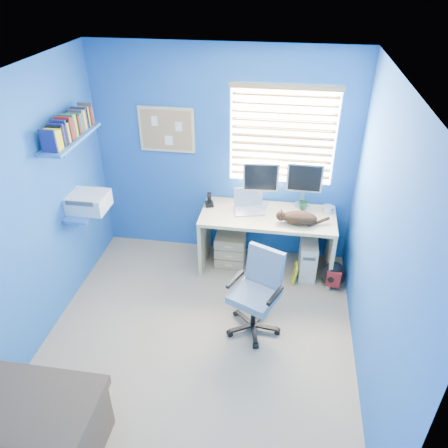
% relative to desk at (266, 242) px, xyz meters
% --- Properties ---
extents(floor, '(3.00, 3.20, 0.00)m').
position_rel_desk_xyz_m(floor, '(-0.56, -1.26, -0.37)').
color(floor, tan).
rests_on(floor, ground).
extents(ceiling, '(3.00, 3.20, 0.00)m').
position_rel_desk_xyz_m(ceiling, '(-0.56, -1.26, 2.13)').
color(ceiling, white).
rests_on(ceiling, wall_back).
extents(wall_back, '(3.00, 0.01, 2.50)m').
position_rel_desk_xyz_m(wall_back, '(-0.56, 0.34, 0.88)').
color(wall_back, '#1B54B3').
rests_on(wall_back, ground).
extents(wall_front, '(3.00, 0.01, 2.50)m').
position_rel_desk_xyz_m(wall_front, '(-0.56, -2.86, 0.88)').
color(wall_front, '#1B54B3').
rests_on(wall_front, ground).
extents(wall_left, '(0.01, 3.20, 2.50)m').
position_rel_desk_xyz_m(wall_left, '(-2.06, -1.26, 0.88)').
color(wall_left, '#1B54B3').
rests_on(wall_left, ground).
extents(wall_right, '(0.01, 3.20, 2.50)m').
position_rel_desk_xyz_m(wall_right, '(0.94, -1.26, 0.88)').
color(wall_right, '#1B54B3').
rests_on(wall_right, ground).
extents(desk, '(1.52, 0.65, 0.74)m').
position_rel_desk_xyz_m(desk, '(0.00, 0.00, 0.00)').
color(desk, beige).
rests_on(desk, floor).
extents(laptop, '(0.38, 0.33, 0.22)m').
position_rel_desk_xyz_m(laptop, '(-0.22, 0.04, 0.48)').
color(laptop, silver).
rests_on(laptop, desk).
extents(monitor_left, '(0.41, 0.15, 0.54)m').
position_rel_desk_xyz_m(monitor_left, '(-0.11, 0.20, 0.64)').
color(monitor_left, silver).
rests_on(monitor_left, desk).
extents(monitor_right, '(0.40, 0.13, 0.54)m').
position_rel_desk_xyz_m(monitor_right, '(0.37, 0.26, 0.64)').
color(monitor_right, silver).
rests_on(monitor_right, desk).
extents(phone, '(0.12, 0.13, 0.17)m').
position_rel_desk_xyz_m(phone, '(-0.69, 0.10, 0.45)').
color(phone, black).
rests_on(phone, desk).
extents(mug, '(0.10, 0.09, 0.10)m').
position_rel_desk_xyz_m(mug, '(0.38, 0.18, 0.42)').
color(mug, '#215937').
rests_on(mug, desk).
extents(cd_spindle, '(0.13, 0.13, 0.07)m').
position_rel_desk_xyz_m(cd_spindle, '(0.66, 0.17, 0.41)').
color(cd_spindle, silver).
rests_on(cd_spindle, desk).
extents(cat, '(0.39, 0.21, 0.14)m').
position_rel_desk_xyz_m(cat, '(0.35, -0.13, 0.44)').
color(cat, black).
rests_on(cat, desk).
extents(tower_pc, '(0.20, 0.44, 0.45)m').
position_rel_desk_xyz_m(tower_pc, '(0.50, -0.03, -0.14)').
color(tower_pc, beige).
rests_on(tower_pc, floor).
extents(drawer_boxes, '(0.35, 0.28, 0.41)m').
position_rel_desk_xyz_m(drawer_boxes, '(-0.43, 0.02, -0.17)').
color(drawer_boxes, tan).
rests_on(drawer_boxes, floor).
extents(yellow_book, '(0.03, 0.17, 0.24)m').
position_rel_desk_xyz_m(yellow_book, '(0.36, -0.23, -0.25)').
color(yellow_book, yellow).
rests_on(yellow_book, floor).
extents(backpack, '(0.32, 0.26, 0.33)m').
position_rel_desk_xyz_m(backpack, '(0.78, -0.24, -0.20)').
color(backpack, black).
rests_on(backpack, floor).
extents(bed_corner, '(1.14, 0.81, 0.55)m').
position_rel_desk_xyz_m(bed_corner, '(-1.62, -2.65, -0.10)').
color(bed_corner, brown).
rests_on(bed_corner, floor).
extents(office_chair, '(0.67, 0.67, 0.87)m').
position_rel_desk_xyz_m(office_chair, '(-0.03, -1.00, -0.04)').
color(office_chair, black).
rests_on(office_chair, floor).
extents(window_blinds, '(1.15, 0.05, 1.10)m').
position_rel_desk_xyz_m(window_blinds, '(0.09, 0.31, 1.18)').
color(window_blinds, white).
rests_on(window_blinds, ground).
extents(corkboard, '(0.64, 0.02, 0.52)m').
position_rel_desk_xyz_m(corkboard, '(-1.21, 0.33, 1.18)').
color(corkboard, beige).
rests_on(corkboard, ground).
extents(wall_shelves, '(0.42, 0.90, 1.05)m').
position_rel_desk_xyz_m(wall_shelves, '(-1.91, -0.51, 1.06)').
color(wall_shelves, '#2D66B6').
rests_on(wall_shelves, ground).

